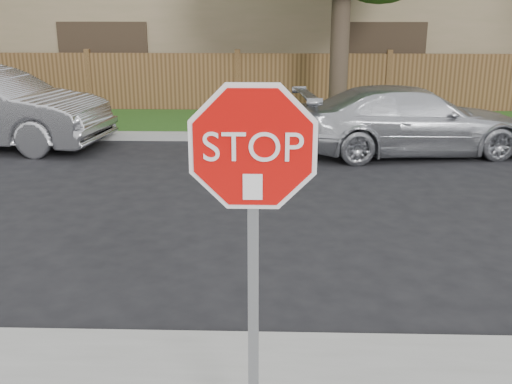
{
  "coord_description": "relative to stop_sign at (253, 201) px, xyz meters",
  "views": [
    {
      "loc": [
        0.98,
        -4.71,
        2.92
      ],
      "look_at": [
        0.86,
        -0.9,
        1.7
      ],
      "focal_mm": 42.0,
      "sensor_mm": 36.0,
      "label": 1
    }
  ],
  "objects": [
    {
      "name": "sedan_right",
      "position": [
        2.84,
        8.54,
        -1.17
      ],
      "size": [
        4.79,
        2.49,
        1.33
      ],
      "primitive_type": "imported",
      "rotation": [
        0.0,
        0.0,
        1.71
      ],
      "color": "silver",
      "rests_on": "ground"
    },
    {
      "name": "stop_sign",
      "position": [
        0.0,
        0.0,
        0.0
      ],
      "size": [
        1.01,
        0.13,
        2.55
      ],
      "color": "gray",
      "rests_on": "sidewalk_near"
    },
    {
      "name": "far_curb",
      "position": [
        -0.86,
        9.63,
        -1.75
      ],
      "size": [
        70.0,
        0.3,
        0.15
      ],
      "primitive_type": "cube",
      "color": "gray",
      "rests_on": "ground"
    },
    {
      "name": "grass_strip",
      "position": [
        -0.86,
        11.28,
        -1.77
      ],
      "size": [
        70.0,
        3.0,
        0.12
      ],
      "primitive_type": "cube",
      "color": "#1E4714",
      "rests_on": "ground"
    },
    {
      "name": "ground",
      "position": [
        -0.86,
        1.48,
        -1.83
      ],
      "size": [
        90.0,
        90.0,
        0.0
      ],
      "primitive_type": "plane",
      "color": "black",
      "rests_on": "ground"
    },
    {
      "name": "fence",
      "position": [
        -0.86,
        12.88,
        -1.03
      ],
      "size": [
        70.0,
        0.12,
        1.6
      ],
      "primitive_type": "cube",
      "color": "#4D321B",
      "rests_on": "ground"
    }
  ]
}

